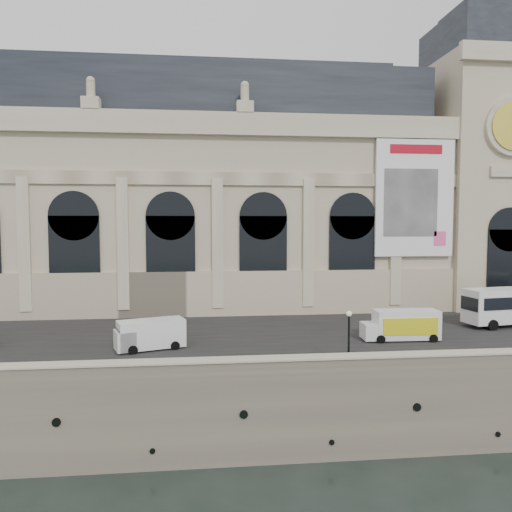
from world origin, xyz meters
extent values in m
plane|color=black|center=(0.00, 0.00, 0.00)|extent=(260.00, 260.00, 0.00)
cube|color=gray|center=(0.00, 35.00, 3.00)|extent=(160.00, 70.00, 6.00)
cube|color=#2D2D2D|center=(0.00, 14.00, 6.03)|extent=(160.00, 24.00, 0.06)
cube|color=gray|center=(0.00, 0.60, 6.55)|extent=(160.00, 1.20, 1.10)
cube|color=beige|center=(0.00, 0.60, 7.15)|extent=(160.00, 1.40, 0.12)
cube|color=#C4B697|center=(-6.00, 31.00, 17.00)|extent=(68.00, 18.00, 22.00)
cube|color=beige|center=(-6.00, 21.85, 8.50)|extent=(68.60, 0.40, 5.00)
cube|color=beige|center=(-6.00, 21.70, 26.80)|extent=(69.00, 0.80, 2.40)
cube|color=beige|center=(-6.00, 21.85, 21.00)|extent=(68.00, 0.30, 1.40)
cube|color=#292F37|center=(-6.00, 31.00, 31.00)|extent=(64.00, 15.00, 6.00)
cube|color=#292F37|center=(-6.00, 31.00, 34.50)|extent=(56.00, 10.00, 1.20)
cube|color=beige|center=(-19.00, 21.75, 14.00)|extent=(1.20, 0.50, 14.00)
cube|color=black|center=(-14.00, 21.82, 12.50)|extent=(5.20, 0.25, 9.00)
cylinder|color=black|center=(-14.00, 21.82, 17.00)|extent=(5.20, 0.25, 5.20)
cube|color=beige|center=(-9.00, 21.75, 14.00)|extent=(1.20, 0.50, 14.00)
cube|color=black|center=(-4.00, 21.82, 12.50)|extent=(5.20, 0.25, 9.00)
cylinder|color=black|center=(-4.00, 21.82, 17.00)|extent=(5.20, 0.25, 5.20)
cube|color=beige|center=(1.00, 21.75, 14.00)|extent=(1.20, 0.50, 14.00)
cube|color=black|center=(6.00, 21.82, 12.50)|extent=(5.20, 0.25, 9.00)
cylinder|color=black|center=(6.00, 21.82, 17.00)|extent=(5.20, 0.25, 5.20)
cube|color=beige|center=(11.00, 21.75, 14.00)|extent=(1.20, 0.50, 14.00)
cube|color=black|center=(16.00, 21.82, 12.50)|extent=(5.20, 0.25, 9.00)
cylinder|color=black|center=(16.00, 21.82, 17.00)|extent=(5.20, 0.25, 5.20)
cube|color=beige|center=(21.00, 21.75, 14.00)|extent=(1.20, 0.50, 14.00)
cube|color=white|center=(23.00, 21.55, 19.00)|extent=(9.00, 0.35, 13.00)
cube|color=#AB0B1C|center=(23.00, 21.35, 24.40)|extent=(6.00, 0.06, 1.00)
cube|color=gray|center=(22.50, 21.35, 18.50)|extent=(6.20, 0.06, 7.50)
cube|color=#ED5396|center=(26.00, 21.35, 14.50)|extent=(1.40, 0.06, 1.60)
cube|color=#C4B697|center=(34.00, 28.00, 21.00)|extent=(12.00, 14.00, 30.00)
cube|color=#292F37|center=(34.00, 28.00, 38.50)|extent=(10.50, 12.50, 5.00)
cube|color=#292F37|center=(34.00, 28.00, 41.80)|extent=(7.00, 9.00, 1.80)
cube|color=black|center=(34.00, 20.85, 11.50)|extent=(5.00, 0.25, 8.00)
cube|color=black|center=(24.99, 12.98, 8.46)|extent=(0.43, 2.45, 1.28)
cylinder|color=black|center=(26.79, 11.89, 6.54)|extent=(1.11, 0.47, 1.07)
cylinder|color=black|center=(26.41, 14.54, 6.54)|extent=(1.11, 0.47, 1.07)
cube|color=white|center=(-4.82, 8.34, 7.32)|extent=(5.65, 3.62, 2.24)
cube|color=white|center=(-6.82, 7.67, 6.98)|extent=(2.05, 2.41, 1.56)
cube|color=black|center=(-7.33, 7.50, 7.51)|extent=(0.62, 1.68, 0.78)
cylinder|color=black|center=(-6.09, 6.84, 6.37)|extent=(0.78, 0.47, 0.74)
cylinder|color=black|center=(-6.74, 8.78, 6.37)|extent=(0.78, 0.47, 0.74)
cylinder|color=black|center=(-2.89, 7.91, 6.37)|extent=(0.78, 0.47, 0.74)
cylinder|color=black|center=(-3.55, 9.85, 6.37)|extent=(0.78, 0.47, 0.74)
cube|color=white|center=(17.03, 9.18, 7.43)|extent=(5.60, 2.31, 2.49)
cube|color=#CFC917|center=(16.99, 8.09, 7.43)|extent=(4.79, 0.22, 1.47)
cube|color=#AB0B1C|center=(16.99, 8.09, 7.43)|extent=(2.76, 0.13, 0.55)
cube|color=white|center=(13.90, 9.29, 6.87)|extent=(1.54, 2.08, 1.38)
cylinder|color=black|center=(14.41, 8.21, 6.37)|extent=(0.75, 0.28, 0.74)
cylinder|color=black|center=(14.49, 10.33, 6.37)|extent=(0.75, 0.28, 0.74)
cylinder|color=black|center=(19.02, 8.05, 6.37)|extent=(0.75, 0.28, 0.74)
cylinder|color=black|center=(19.09, 10.17, 6.37)|extent=(0.75, 0.28, 0.74)
cylinder|color=black|center=(9.78, 2.22, 6.19)|extent=(0.41, 0.41, 0.37)
cylinder|color=black|center=(9.78, 2.22, 7.85)|extent=(0.15, 0.15, 3.70)
sphere|color=beige|center=(9.78, 2.22, 9.80)|extent=(0.41, 0.41, 0.41)
camera|label=1|loc=(-0.69, -32.20, 16.37)|focal=35.00mm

